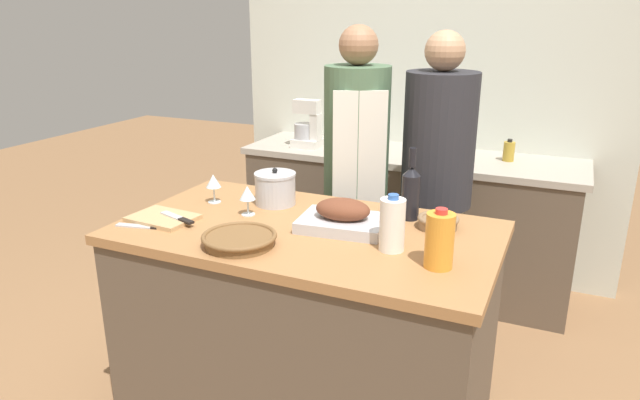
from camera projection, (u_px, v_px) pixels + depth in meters
kitchen_island at (308, 328)px, 2.43m from camera, size 1.51×0.85×0.91m
back_counter at (406, 219)px, 3.74m from camera, size 2.12×0.60×0.89m
back_wall at (426, 85)px, 3.78m from camera, size 2.62×0.10×2.55m
roasting_pan at (343, 217)px, 2.26m from camera, size 0.36×0.28×0.12m
wicker_basket at (239, 239)px, 2.11m from camera, size 0.28×0.28×0.05m
cutting_board at (163, 218)px, 2.37m from camera, size 0.28×0.21×0.02m
stock_pot at (275, 188)px, 2.55m from camera, size 0.19×0.19×0.17m
mixing_bowl at (438, 222)px, 2.27m from camera, size 0.16×0.16×0.05m
juice_jug at (440, 240)px, 1.91m from camera, size 0.10×0.10×0.21m
milk_jug at (392, 224)px, 2.05m from camera, size 0.09×0.09×0.21m
wine_bottle_green at (411, 191)px, 2.35m from camera, size 0.08×0.08×0.30m
wine_glass_left at (247, 194)px, 2.40m from camera, size 0.07×0.07×0.13m
wine_glass_right at (213, 182)px, 2.56m from camera, size 0.07×0.07×0.13m
knife_chef at (147, 227)px, 2.29m from camera, size 0.25×0.08×0.01m
knife_paring at (178, 218)px, 2.34m from camera, size 0.20×0.09×0.01m
stand_mixer at (307, 128)px, 3.72m from camera, size 0.18×0.14×0.31m
condiment_bottle_tall at (340, 135)px, 3.66m from camera, size 0.06×0.06×0.21m
condiment_bottle_short at (509, 151)px, 3.41m from camera, size 0.07×0.07×0.13m
person_cook_aproned at (356, 174)px, 2.97m from camera, size 0.36×0.38×1.68m
person_cook_guest at (436, 182)px, 2.89m from camera, size 0.36×0.36×1.66m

